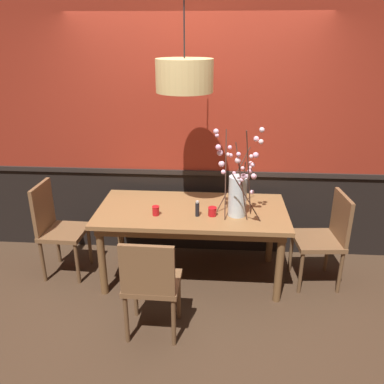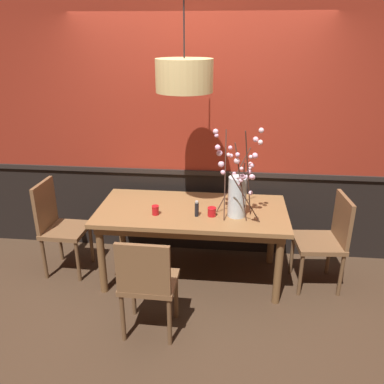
{
  "view_description": "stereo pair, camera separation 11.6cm",
  "coord_description": "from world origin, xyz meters",
  "views": [
    {
      "loc": [
        0.24,
        -3.41,
        2.3
      ],
      "look_at": [
        0.0,
        0.0,
        0.92
      ],
      "focal_mm": 36.76,
      "sensor_mm": 36.0,
      "label": 1
    },
    {
      "loc": [
        0.36,
        -3.4,
        2.3
      ],
      "look_at": [
        0.0,
        0.0,
        0.92
      ],
      "focal_mm": 36.76,
      "sensor_mm": 36.0,
      "label": 2
    }
  ],
  "objects": [
    {
      "name": "candle_holder_nearer_edge",
      "position": [
        -0.32,
        -0.16,
        0.79
      ],
      "size": [
        0.07,
        0.07,
        0.09
      ],
      "color": "red",
      "rests_on": "dining_table"
    },
    {
      "name": "condiment_bottle",
      "position": [
        0.06,
        -0.15,
        0.82
      ],
      "size": [
        0.04,
        0.04,
        0.15
      ],
      "color": "black",
      "rests_on": "dining_table"
    },
    {
      "name": "chair_far_side_left",
      "position": [
        -0.27,
        0.87,
        0.52
      ],
      "size": [
        0.45,
        0.42,
        0.92
      ],
      "color": "brown",
      "rests_on": "ground"
    },
    {
      "name": "dining_table",
      "position": [
        0.0,
        0.0,
        0.67
      ],
      "size": [
        1.8,
        0.87,
        0.75
      ],
      "color": "olive",
      "rests_on": "ground"
    },
    {
      "name": "vase_with_blossoms",
      "position": [
        0.42,
        -0.11,
        0.98
      ],
      "size": [
        0.44,
        0.61,
        0.84
      ],
      "color": "silver",
      "rests_on": "dining_table"
    },
    {
      "name": "ground_plane",
      "position": [
        0.0,
        0.0,
        0.0
      ],
      "size": [
        24.0,
        24.0,
        0.0
      ],
      "primitive_type": "plane",
      "color": "#422D1E"
    },
    {
      "name": "chair_head_east_end",
      "position": [
        1.28,
        0.0,
        0.52
      ],
      "size": [
        0.47,
        0.47,
        0.93
      ],
      "color": "brown",
      "rests_on": "ground"
    },
    {
      "name": "chair_near_side_left",
      "position": [
        -0.26,
        -0.87,
        0.51
      ],
      "size": [
        0.44,
        0.39,
        0.89
      ],
      "color": "brown",
      "rests_on": "ground"
    },
    {
      "name": "back_wall",
      "position": [
        0.0,
        0.6,
        1.42
      ],
      "size": [
        5.8,
        0.14,
        2.87
      ],
      "color": "black",
      "rests_on": "ground"
    },
    {
      "name": "candle_holder_nearer_center",
      "position": [
        0.2,
        -0.13,
        0.79
      ],
      "size": [
        0.08,
        0.08,
        0.08
      ],
      "color": "red",
      "rests_on": "dining_table"
    },
    {
      "name": "chair_head_west_end",
      "position": [
        -1.36,
        -0.02,
        0.54
      ],
      "size": [
        0.42,
        0.43,
        0.97
      ],
      "color": "brown",
      "rests_on": "ground"
    },
    {
      "name": "pendant_lamp",
      "position": [
        -0.06,
        -0.05,
        1.98
      ],
      "size": [
        0.48,
        0.48,
        1.02
      ],
      "color": "tan"
    }
  ]
}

